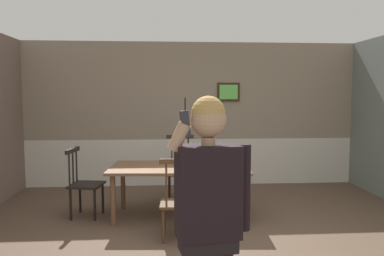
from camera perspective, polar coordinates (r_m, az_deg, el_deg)
ground_plane at (r=4.47m, az=2.93°, el=-18.01°), size 7.06×7.06×0.00m
room_back_partition at (r=7.30m, az=-0.03°, el=1.69°), size 6.41×0.17×2.74m
dining_table at (r=5.43m, az=-1.96°, el=-6.59°), size 2.00×1.08×0.73m
chair_near_window at (r=6.31m, az=-1.75°, el=-6.36°), size 0.47×0.47×1.07m
chair_by_doorway at (r=5.68m, az=-15.95°, el=-8.03°), size 0.50×0.50×0.99m
chair_at_table_head at (r=4.64m, az=-2.26°, el=-10.99°), size 0.42×0.42×1.01m
person_figure at (r=2.48m, az=2.57°, el=-12.33°), size 0.55×0.28×1.74m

